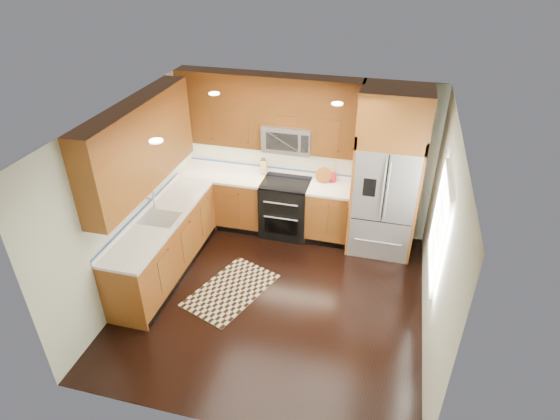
% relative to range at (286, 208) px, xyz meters
% --- Properties ---
extents(ground, '(4.00, 4.00, 0.00)m').
position_rel_range_xyz_m(ground, '(0.25, -1.67, -0.47)').
color(ground, black).
rests_on(ground, ground).
extents(wall_back, '(4.00, 0.02, 2.60)m').
position_rel_range_xyz_m(wall_back, '(0.25, 0.33, 0.83)').
color(wall_back, '#B2B7A5').
rests_on(wall_back, ground).
extents(wall_left, '(0.02, 4.00, 2.60)m').
position_rel_range_xyz_m(wall_left, '(-1.75, -1.67, 0.83)').
color(wall_left, '#B2B7A5').
rests_on(wall_left, ground).
extents(wall_right, '(0.02, 4.00, 2.60)m').
position_rel_range_xyz_m(wall_right, '(2.25, -1.67, 0.83)').
color(wall_right, '#B2B7A5').
rests_on(wall_right, ground).
extents(window, '(0.04, 1.10, 1.30)m').
position_rel_range_xyz_m(window, '(2.23, -1.47, 0.93)').
color(window, white).
rests_on(window, ground).
extents(base_cabinets, '(2.85, 3.00, 0.90)m').
position_rel_range_xyz_m(base_cabinets, '(-0.98, -0.77, -0.02)').
color(base_cabinets, brown).
rests_on(base_cabinets, ground).
extents(countertop, '(2.86, 3.01, 0.04)m').
position_rel_range_xyz_m(countertop, '(-0.84, -0.65, 0.45)').
color(countertop, white).
rests_on(countertop, base_cabinets).
extents(upper_cabinets, '(2.85, 3.00, 1.15)m').
position_rel_range_xyz_m(upper_cabinets, '(-0.90, -0.58, 1.56)').
color(upper_cabinets, brown).
rests_on(upper_cabinets, ground).
extents(range, '(0.76, 0.67, 0.95)m').
position_rel_range_xyz_m(range, '(0.00, 0.00, 0.00)').
color(range, black).
rests_on(range, ground).
extents(microwave, '(0.76, 0.40, 0.42)m').
position_rel_range_xyz_m(microwave, '(-0.00, 0.13, 1.19)').
color(microwave, '#B2B2B7').
rests_on(microwave, ground).
extents(refrigerator, '(0.98, 0.75, 2.60)m').
position_rel_range_xyz_m(refrigerator, '(1.55, -0.04, 0.83)').
color(refrigerator, '#B2B2B7').
rests_on(refrigerator, ground).
extents(sink_faucet, '(0.54, 0.44, 0.37)m').
position_rel_range_xyz_m(sink_faucet, '(-1.48, -1.44, 0.52)').
color(sink_faucet, '#B2B2B7').
rests_on(sink_faucet, countertop).
extents(rug, '(1.20, 1.51, 0.01)m').
position_rel_range_xyz_m(rug, '(-0.39, -1.65, -0.46)').
color(rug, black).
rests_on(rug, ground).
extents(knife_block, '(0.13, 0.16, 0.27)m').
position_rel_range_xyz_m(knife_block, '(-0.44, 0.24, 0.58)').
color(knife_block, tan).
rests_on(knife_block, countertop).
extents(utensil_crock, '(0.11, 0.11, 0.31)m').
position_rel_range_xyz_m(utensil_crock, '(0.72, 0.23, 0.58)').
color(utensil_crock, red).
rests_on(utensil_crock, countertop).
extents(cutting_board, '(0.28, 0.28, 0.02)m').
position_rel_range_xyz_m(cutting_board, '(0.58, 0.16, 0.48)').
color(cutting_board, brown).
rests_on(cutting_board, countertop).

